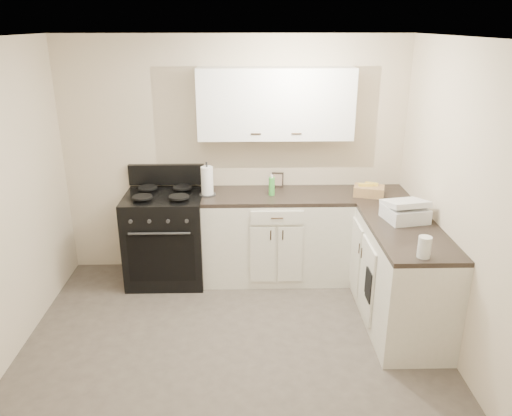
{
  "coord_description": "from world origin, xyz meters",
  "views": [
    {
      "loc": [
        0.11,
        -3.35,
        2.6
      ],
      "look_at": [
        0.21,
        0.85,
        1.03
      ],
      "focal_mm": 35.0,
      "sensor_mm": 36.0,
      "label": 1
    }
  ],
  "objects_px": {
    "paper_towel": "(207,181)",
    "wicker_basket": "(369,191)",
    "countertop_grill": "(405,213)",
    "knife_block": "(208,184)",
    "stove": "(166,239)"
  },
  "relations": [
    {
      "from": "wicker_basket",
      "to": "knife_block",
      "type": "bearing_deg",
      "value": 176.04
    },
    {
      "from": "knife_block",
      "to": "wicker_basket",
      "type": "bearing_deg",
      "value": 9.1
    },
    {
      "from": "knife_block",
      "to": "wicker_basket",
      "type": "relative_size",
      "value": 0.65
    },
    {
      "from": "stove",
      "to": "wicker_basket",
      "type": "bearing_deg",
      "value": -1.21
    },
    {
      "from": "stove",
      "to": "paper_towel",
      "type": "distance_m",
      "value": 0.77
    },
    {
      "from": "paper_towel",
      "to": "wicker_basket",
      "type": "height_order",
      "value": "paper_towel"
    },
    {
      "from": "paper_towel",
      "to": "countertop_grill",
      "type": "bearing_deg",
      "value": -22.1
    },
    {
      "from": "paper_towel",
      "to": "wicker_basket",
      "type": "distance_m",
      "value": 1.65
    },
    {
      "from": "knife_block",
      "to": "paper_towel",
      "type": "bearing_deg",
      "value": -76.94
    },
    {
      "from": "paper_towel",
      "to": "countertop_grill",
      "type": "distance_m",
      "value": 1.95
    },
    {
      "from": "countertop_grill",
      "to": "paper_towel",
      "type": "bearing_deg",
      "value": 146.32
    },
    {
      "from": "countertop_grill",
      "to": "knife_block",
      "type": "bearing_deg",
      "value": 144.89
    },
    {
      "from": "knife_block",
      "to": "countertop_grill",
      "type": "distance_m",
      "value": 1.97
    },
    {
      "from": "countertop_grill",
      "to": "wicker_basket",
      "type": "bearing_deg",
      "value": 91.99
    },
    {
      "from": "wicker_basket",
      "to": "paper_towel",
      "type": "bearing_deg",
      "value": 177.88
    }
  ]
}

